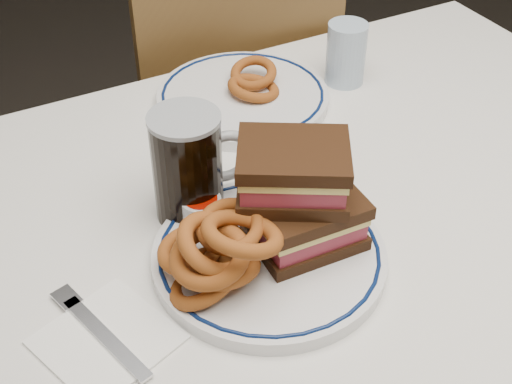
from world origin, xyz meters
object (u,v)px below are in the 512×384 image
beer_mug (190,165)px  chair_far (226,117)px  main_plate (269,256)px  reuben_sandwich (299,196)px  far_plate (243,97)px

beer_mug → chair_far: bearing=60.4°
chair_far → main_plate: 0.77m
reuben_sandwich → far_plate: 0.37m
chair_far → far_plate: size_ratio=3.19×
chair_far → main_plate: bearing=-111.1°
main_plate → beer_mug: 0.16m
main_plate → reuben_sandwich: (0.04, 0.01, 0.08)m
beer_mug → far_plate: 0.30m
reuben_sandwich → far_plate: (0.10, 0.35, -0.08)m
chair_far → reuben_sandwich: chair_far is taller
main_plate → beer_mug: bearing=108.4°
far_plate → reuben_sandwich: bearing=-105.9°
far_plate → chair_far: bearing=69.9°
beer_mug → reuben_sandwich: bearing=-55.4°
main_plate → chair_far: bearing=68.9°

